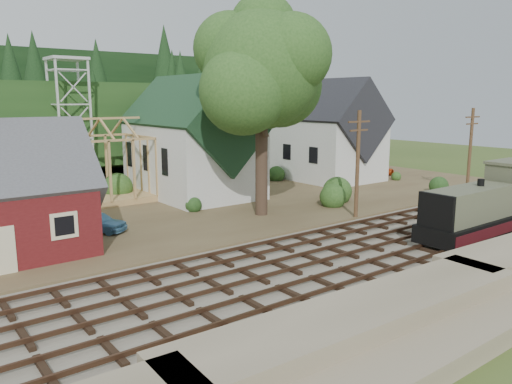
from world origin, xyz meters
TOP-DOWN VIEW (x-y plane):
  - ground at (0.00, 0.00)m, footprint 140.00×140.00m
  - embankment at (0.00, -8.50)m, footprint 64.00×5.00m
  - railroad_bed at (0.00, 0.00)m, footprint 64.00×11.00m
  - village_flat at (0.00, 18.00)m, footprint 64.00×26.00m
  - hillside at (0.00, 42.00)m, footprint 70.00×28.96m
  - ridge at (0.00, 58.00)m, footprint 80.00×20.00m
  - church at (2.00, 19.68)m, footprint 8.40×15.17m
  - farmhouse at (18.00, 19.00)m, footprint 8.40×10.80m
  - timber_frame at (-6.00, 22.00)m, footprint 8.20×6.20m
  - lattice_tower at (-6.00, 28.00)m, footprint 3.20×3.20m
  - big_tree at (2.17, 10.08)m, footprint 10.90×8.40m
  - telegraph_pole_near at (7.00, 5.20)m, footprint 2.20×0.28m
  - telegraph_pole_far at (22.00, 5.20)m, footprint 2.20×0.28m
  - locomotive at (10.32, -3.00)m, footprint 11.35×2.84m
  - car_blue at (-9.51, 12.57)m, footprint 3.60×4.04m
  - car_red at (23.89, 16.83)m, footprint 4.51×2.52m

SIDE VIEW (x-z plane):
  - ground at x=0.00m, z-range 0.00..0.00m
  - embankment at x=0.00m, z-range -0.80..0.80m
  - hillside at x=0.00m, z-range -6.37..6.37m
  - ridge at x=0.00m, z-range -6.00..6.00m
  - railroad_bed at x=0.00m, z-range 0.00..0.16m
  - village_flat at x=0.00m, z-range 0.00..0.30m
  - car_red at x=23.89m, z-range 0.30..1.49m
  - car_blue at x=-9.51m, z-range 0.30..1.63m
  - locomotive at x=10.32m, z-range -0.24..4.31m
  - timber_frame at x=-6.00m, z-range -0.23..6.76m
  - telegraph_pole_near at x=7.00m, z-range 0.25..8.25m
  - telegraph_pole_far at x=22.00m, z-range 0.25..8.25m
  - farmhouse at x=18.00m, z-range -0.43..10.17m
  - church at x=2.00m, z-range -1.32..11.68m
  - lattice_tower at x=-6.00m, z-range 3.97..16.10m
  - big_tree at x=2.17m, z-range 2.87..17.57m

